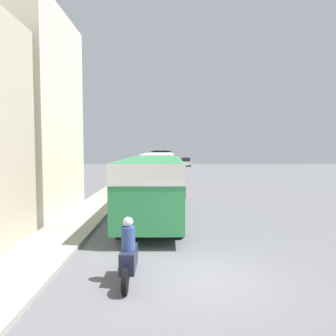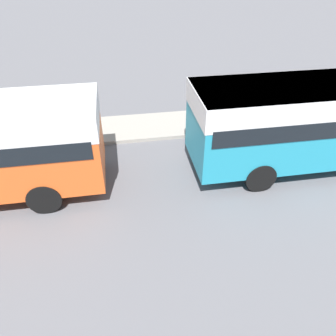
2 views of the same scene
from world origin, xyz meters
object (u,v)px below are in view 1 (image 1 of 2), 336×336
Objects in this scene: motorcycle_behind_lead at (129,256)px; pedestrian_near_curb at (140,161)px; bus_rear at (160,157)px; car_crossing at (186,162)px; bus_following at (158,166)px; bus_third_in_line at (161,160)px; bus_lead at (152,181)px.

motorcycle_behind_lead is 50.64m from pedestrian_near_curb.
bus_rear is at bearing 89.97° from motorcycle_behind_lead.
bus_rear reaches higher than car_crossing.
bus_following is 0.92× the size of bus_third_in_line.
bus_third_in_line is at bearing -77.54° from pedestrian_near_curb.
pedestrian_near_curb is at bearing 95.28° from bus_lead.
car_crossing is at bearing 54.10° from bus_rear.
car_crossing is at bearing 84.61° from bus_lead.
bus_following is at bearing 90.13° from bus_lead.
bus_following reaches higher than pedestrian_near_curb.
car_crossing is (4.29, 32.79, -1.11)m from bus_following.
bus_third_in_line is at bearing 89.61° from bus_following.
bus_following is at bearing -90.39° from bus_third_in_line.
bus_following is 31.28m from pedestrian_near_curb.
bus_rear is at bearing -125.90° from car_crossing.
pedestrian_near_curb is (-8.27, -1.78, 0.25)m from car_crossing.
bus_rear is at bearing 90.44° from bus_lead.
bus_lead is at bearing 87.41° from motorcycle_behind_lead.
bus_third_in_line is 20.64m from car_crossing.
bus_lead is 43.56m from pedestrian_near_curb.
car_crossing is at bearing 78.24° from bus_third_in_line.
bus_lead is at bearing -89.56° from bus_rear.
bus_lead is 4.26× the size of motorcycle_behind_lead.
pedestrian_near_curb is at bearing 97.31° from bus_following.
bus_third_in_line reaches higher than motorcycle_behind_lead.
bus_lead is at bearing -89.87° from bus_following.
bus_third_in_line is (0.06, 24.97, 0.02)m from bus_lead.
bus_following is 2.10× the size of car_crossing.
bus_lead is 7.26m from motorcycle_behind_lead.
motorcycle_behind_lead is at bearing -95.01° from car_crossing.
bus_rear is 4.92× the size of motorcycle_behind_lead.
bus_third_in_line reaches higher than bus_following.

